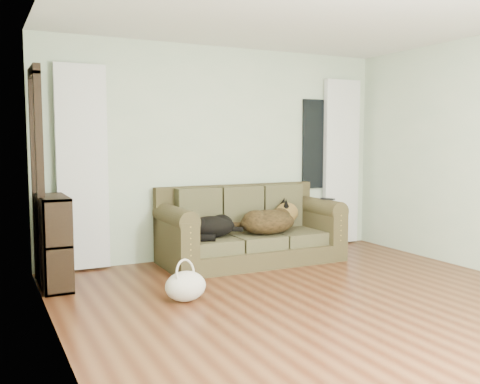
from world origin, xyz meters
name	(u,v)px	position (x,y,z in m)	size (l,w,h in m)	color
floor	(341,311)	(0.00, 0.00, 0.00)	(5.00, 5.00, 0.00)	#472010
wall_back	(220,152)	(0.00, 2.50, 1.30)	(4.50, 0.04, 2.60)	beige
wall_left	(61,164)	(-2.25, 0.00, 1.30)	(0.04, 5.00, 2.60)	beige
curtain_left	(82,168)	(-1.70, 2.42, 1.15)	(0.55, 0.08, 2.25)	silver
curtain_right	(341,162)	(1.80, 2.42, 1.15)	(0.55, 0.08, 2.25)	silver
window_pane	(318,144)	(1.45, 2.47, 1.40)	(0.50, 0.03, 1.20)	black
door_casing	(38,181)	(-2.20, 2.05, 1.05)	(0.07, 0.60, 2.10)	black
sofa	(252,225)	(0.17, 1.97, 0.45)	(2.12, 0.92, 0.87)	#423720
dog_black_lab	(208,226)	(-0.41, 1.93, 0.48)	(0.59, 0.41, 0.25)	black
dog_shepherd	(270,221)	(0.36, 1.87, 0.49)	(0.72, 0.51, 0.32)	black
tv_remote	(328,199)	(1.13, 1.79, 0.73)	(0.05, 0.17, 0.02)	black
tote_bag	(185,284)	(-1.09, 0.84, 0.16)	(0.38, 0.29, 0.27)	beige
bookshelf	(53,237)	(-2.09, 1.88, 0.50)	(0.27, 0.73, 0.91)	black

